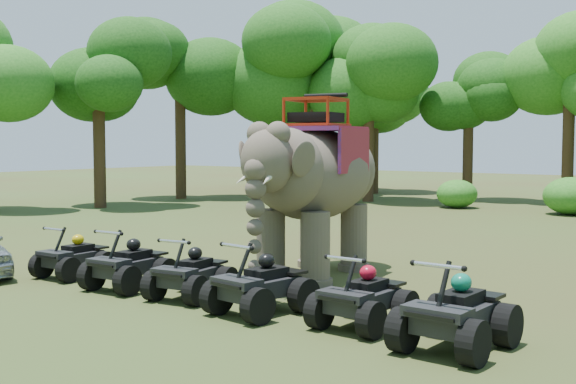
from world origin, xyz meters
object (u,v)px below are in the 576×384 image
at_px(atv_2, 191,267).
at_px(atv_3, 260,277).
at_px(atv_5, 456,304).
at_px(atv_0, 73,251).
at_px(atv_1, 129,258).
at_px(atv_4, 363,290).
at_px(elephant, 314,185).

xyz_separation_m(atv_2, atv_3, (1.84, -0.21, 0.05)).
bearing_deg(atv_5, atv_0, -179.57).
relative_size(atv_1, atv_4, 1.02).
bearing_deg(atv_4, atv_2, -176.81).
height_order(atv_0, atv_4, atv_4).
bearing_deg(atv_3, atv_1, -174.53).
height_order(atv_0, atv_1, atv_1).
xyz_separation_m(atv_2, atv_5, (5.43, -0.29, 0.08)).
distance_m(atv_1, atv_4, 5.37).
xyz_separation_m(atv_0, atv_5, (9.03, -0.36, 0.10)).
bearing_deg(atv_0, atv_3, -4.24).
relative_size(elephant, atv_2, 3.01).
xyz_separation_m(elephant, atv_4, (3.11, -3.25, -1.41)).
bearing_deg(atv_1, atv_5, -5.54).
distance_m(atv_1, atv_3, 3.49).
relative_size(atv_4, atv_5, 0.91).
height_order(atv_0, atv_3, atv_3).
bearing_deg(atv_0, atv_2, -2.41).
distance_m(elephant, atv_2, 3.64).
distance_m(atv_0, atv_4, 7.32).
bearing_deg(atv_1, atv_4, -2.54).
height_order(elephant, atv_4, elephant).
relative_size(atv_3, atv_5, 0.96).
distance_m(atv_1, atv_2, 1.65).
bearing_deg(atv_4, atv_0, -177.70).
relative_size(atv_0, atv_2, 0.96).
distance_m(atv_3, atv_5, 3.59).
bearing_deg(atv_2, atv_5, -10.64).
relative_size(atv_1, atv_3, 0.97).
relative_size(atv_2, atv_5, 0.89).
distance_m(elephant, atv_0, 5.49).
bearing_deg(atv_0, atv_4, -1.50).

